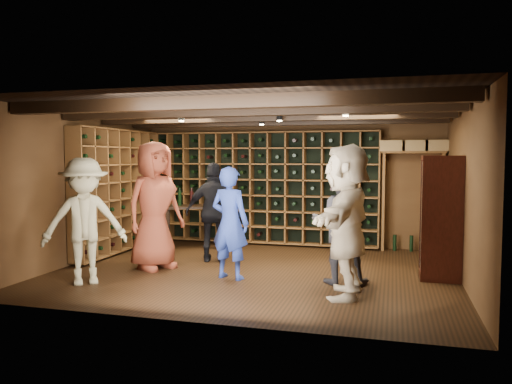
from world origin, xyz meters
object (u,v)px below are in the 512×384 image
(guest_woman_black, at_px, (215,212))
(guest_khaki, at_px, (84,221))
(display_cabinet, at_px, (440,220))
(guest_red_floral, at_px, (155,205))
(man_grey_suit, at_px, (340,224))
(guest_beige, at_px, (346,221))
(man_blue_shirt, at_px, (230,223))
(tasting_table, at_px, (194,210))

(guest_woman_black, xyz_separation_m, guest_khaki, (-1.22, -1.88, 0.04))
(guest_woman_black, relative_size, guest_khaki, 0.95)
(display_cabinet, height_order, guest_woman_black, display_cabinet)
(guest_red_floral, height_order, guest_woman_black, guest_red_floral)
(man_grey_suit, xyz_separation_m, guest_beige, (0.14, -0.63, 0.13))
(man_blue_shirt, xyz_separation_m, tasting_table, (-1.44, 2.13, -0.08))
(man_blue_shirt, relative_size, guest_khaki, 0.93)
(guest_beige, bearing_deg, tasting_table, -128.34)
(guest_woman_black, height_order, guest_khaki, guest_khaki)
(man_grey_suit, xyz_separation_m, guest_woman_black, (-2.19, 0.92, 0.00))
(guest_woman_black, height_order, tasting_table, guest_woman_black)
(display_cabinet, height_order, guest_khaki, guest_khaki)
(guest_red_floral, xyz_separation_m, guest_beige, (3.05, -0.80, -0.04))
(guest_woman_black, distance_m, tasting_table, 1.35)
(man_grey_suit, relative_size, guest_red_floral, 0.83)
(display_cabinet, bearing_deg, man_grey_suit, -155.69)
(guest_khaki, bearing_deg, guest_beige, -32.10)
(man_blue_shirt, relative_size, guest_beige, 0.84)
(guest_khaki, height_order, guest_beige, guest_beige)
(display_cabinet, bearing_deg, guest_khaki, -161.66)
(guest_khaki, distance_m, guest_beige, 3.56)
(guest_khaki, relative_size, tasting_table, 1.43)
(man_blue_shirt, relative_size, guest_red_floral, 0.81)
(guest_woman_black, distance_m, guest_khaki, 2.25)
(man_grey_suit, height_order, tasting_table, man_grey_suit)
(man_blue_shirt, height_order, tasting_table, man_blue_shirt)
(man_blue_shirt, distance_m, man_grey_suit, 1.57)
(man_grey_suit, bearing_deg, display_cabinet, -160.72)
(display_cabinet, distance_m, guest_khaki, 5.02)
(tasting_table, bearing_deg, man_blue_shirt, -78.61)
(guest_woman_black, distance_m, guest_beige, 2.80)
(man_grey_suit, height_order, guest_khaki, guest_khaki)
(guest_woman_black, relative_size, guest_beige, 0.87)
(display_cabinet, xyz_separation_m, guest_khaki, (-4.77, -1.58, 0.02))
(man_blue_shirt, height_order, guest_khaki, guest_khaki)
(guest_red_floral, bearing_deg, guest_beige, -77.76)
(guest_red_floral, distance_m, guest_beige, 3.15)
(guest_woman_black, bearing_deg, guest_red_floral, 29.41)
(tasting_table, bearing_deg, man_grey_suit, -56.10)
(guest_khaki, bearing_deg, tasting_table, 44.75)
(display_cabinet, height_order, guest_beige, guest_beige)
(man_blue_shirt, bearing_deg, tasting_table, -42.59)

